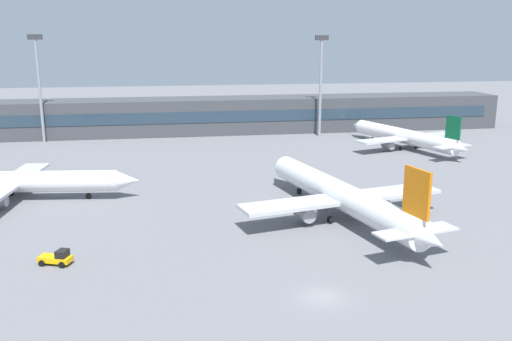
{
  "coord_description": "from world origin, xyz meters",
  "views": [
    {
      "loc": [
        -14.27,
        -47.28,
        24.51
      ],
      "look_at": [
        0.16,
        40.0,
        3.0
      ],
      "focal_mm": 38.76,
      "sensor_mm": 36.0,
      "label": 1
    }
  ],
  "objects_px": {
    "baggage_tug_yellow": "(57,258)",
    "airplane_mid": "(17,182)",
    "airplane_far": "(403,136)",
    "floodlight_tower_west": "(39,81)",
    "airplane_near": "(339,194)",
    "floodlight_tower_east": "(321,78)"
  },
  "relations": [
    {
      "from": "airplane_near",
      "to": "baggage_tug_yellow",
      "type": "relative_size",
      "value": 10.8
    },
    {
      "from": "floodlight_tower_east",
      "to": "airplane_far",
      "type": "bearing_deg",
      "value": -52.48
    },
    {
      "from": "floodlight_tower_west",
      "to": "airplane_mid",
      "type": "bearing_deg",
      "value": -83.24
    },
    {
      "from": "airplane_near",
      "to": "floodlight_tower_west",
      "type": "xyz_separation_m",
      "value": [
        -51.97,
        64.98,
        11.31
      ]
    },
    {
      "from": "airplane_near",
      "to": "floodlight_tower_east",
      "type": "distance_m",
      "value": 65.57
    },
    {
      "from": "baggage_tug_yellow",
      "to": "airplane_near",
      "type": "bearing_deg",
      "value": 17.35
    },
    {
      "from": "airplane_far",
      "to": "floodlight_tower_west",
      "type": "bearing_deg",
      "value": 165.77
    },
    {
      "from": "airplane_far",
      "to": "baggage_tug_yellow",
      "type": "height_order",
      "value": "airplane_far"
    },
    {
      "from": "airplane_mid",
      "to": "floodlight_tower_east",
      "type": "height_order",
      "value": "floodlight_tower_east"
    },
    {
      "from": "airplane_far",
      "to": "baggage_tug_yellow",
      "type": "bearing_deg",
      "value": -139.43
    },
    {
      "from": "airplane_near",
      "to": "floodlight_tower_west",
      "type": "height_order",
      "value": "floodlight_tower_west"
    },
    {
      "from": "baggage_tug_yellow",
      "to": "airplane_far",
      "type": "bearing_deg",
      "value": 40.57
    },
    {
      "from": "airplane_near",
      "to": "floodlight_tower_east",
      "type": "relative_size",
      "value": 1.7
    },
    {
      "from": "airplane_near",
      "to": "airplane_far",
      "type": "relative_size",
      "value": 1.17
    },
    {
      "from": "airplane_near",
      "to": "floodlight_tower_east",
      "type": "height_order",
      "value": "floodlight_tower_east"
    },
    {
      "from": "airplane_mid",
      "to": "airplane_far",
      "type": "relative_size",
      "value": 1.04
    },
    {
      "from": "baggage_tug_yellow",
      "to": "airplane_mid",
      "type": "bearing_deg",
      "value": 111.18
    },
    {
      "from": "floodlight_tower_west",
      "to": "floodlight_tower_east",
      "type": "relative_size",
      "value": 1.01
    },
    {
      "from": "airplane_near",
      "to": "floodlight_tower_west",
      "type": "relative_size",
      "value": 1.68
    },
    {
      "from": "airplane_far",
      "to": "floodlight_tower_west",
      "type": "xyz_separation_m",
      "value": [
        -81.17,
        20.59,
        11.74
      ]
    },
    {
      "from": "airplane_mid",
      "to": "floodlight_tower_east",
      "type": "xyz_separation_m",
      "value": [
        61.18,
        46.97,
        11.59
      ]
    },
    {
      "from": "floodlight_tower_west",
      "to": "floodlight_tower_east",
      "type": "distance_m",
      "value": 67.04
    }
  ]
}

